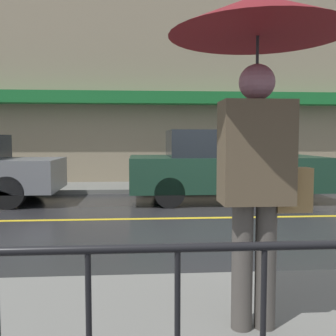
% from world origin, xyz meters
% --- Properties ---
extents(ground_plane, '(80.00, 80.00, 0.00)m').
position_xyz_m(ground_plane, '(0.00, 0.00, 0.00)').
color(ground_plane, '#262628').
extents(sidewalk_far, '(28.00, 1.86, 0.11)m').
position_xyz_m(sidewalk_far, '(0.00, 4.09, 0.06)').
color(sidewalk_far, slate).
rests_on(sidewalk_far, ground_plane).
extents(lane_marking, '(25.20, 0.12, 0.01)m').
position_xyz_m(lane_marking, '(0.00, 0.00, 0.00)').
color(lane_marking, gold).
rests_on(lane_marking, ground_plane).
extents(building_storefront, '(28.00, 0.85, 6.86)m').
position_xyz_m(building_storefront, '(0.00, 5.14, 3.39)').
color(building_storefront, gray).
rests_on(building_storefront, ground_plane).
extents(pedestrian, '(1.17, 1.17, 2.23)m').
position_xyz_m(pedestrian, '(-0.39, -4.28, 1.91)').
color(pedestrian, '#4C4742').
rests_on(pedestrian, sidewalk_near).
extents(car_dark_green, '(4.30, 1.93, 1.60)m').
position_xyz_m(car_dark_green, '(0.72, 1.96, 0.80)').
color(car_dark_green, '#193828').
rests_on(car_dark_green, ground_plane).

